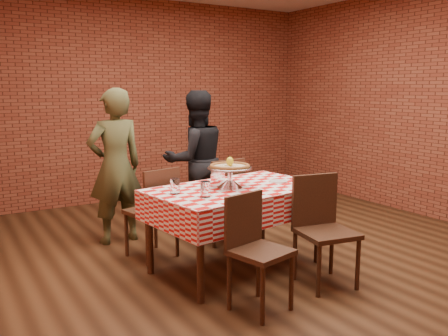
% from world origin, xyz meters
% --- Properties ---
extents(ground, '(6.00, 6.00, 0.00)m').
position_xyz_m(ground, '(0.00, 0.00, 0.00)').
color(ground, black).
rests_on(ground, ground).
extents(back_wall, '(5.50, 0.00, 5.50)m').
position_xyz_m(back_wall, '(0.00, 3.00, 1.45)').
color(back_wall, maroon).
rests_on(back_wall, ground).
extents(table, '(1.64, 1.11, 0.75)m').
position_xyz_m(table, '(-0.30, -0.12, 0.38)').
color(table, '#412415').
rests_on(table, ground).
extents(tablecloth, '(1.68, 1.15, 0.26)m').
position_xyz_m(tablecloth, '(-0.30, -0.12, 0.63)').
color(tablecloth, red).
rests_on(tablecloth, table).
extents(pizza_stand, '(0.54, 0.54, 0.18)m').
position_xyz_m(pizza_stand, '(-0.36, -0.09, 0.85)').
color(pizza_stand, silver).
rests_on(pizza_stand, tablecloth).
extents(pizza, '(0.48, 0.48, 0.03)m').
position_xyz_m(pizza, '(-0.36, -0.09, 0.94)').
color(pizza, '#C6B48C').
rests_on(pizza, pizza_stand).
extents(lemon, '(0.09, 0.09, 0.08)m').
position_xyz_m(lemon, '(-0.36, -0.09, 0.99)').
color(lemon, yellow).
rests_on(lemon, pizza).
extents(water_glass_left, '(0.09, 0.09, 0.13)m').
position_xyz_m(water_glass_left, '(-0.73, -0.31, 0.82)').
color(water_glass_left, white).
rests_on(water_glass_left, tablecloth).
extents(water_glass_right, '(0.09, 0.09, 0.13)m').
position_xyz_m(water_glass_right, '(-0.89, -0.07, 0.82)').
color(water_glass_right, white).
rests_on(water_glass_right, tablecloth).
extents(side_plate, '(0.19, 0.19, 0.01)m').
position_xyz_m(side_plate, '(0.16, -0.13, 0.76)').
color(side_plate, white).
rests_on(side_plate, tablecloth).
extents(sweetener_packet_a, '(0.06, 0.05, 0.00)m').
position_xyz_m(sweetener_packet_a, '(0.32, -0.20, 0.76)').
color(sweetener_packet_a, white).
rests_on(sweetener_packet_a, tablecloth).
extents(sweetener_packet_b, '(0.06, 0.05, 0.00)m').
position_xyz_m(sweetener_packet_b, '(0.34, -0.19, 0.76)').
color(sweetener_packet_b, white).
rests_on(sweetener_packet_b, tablecloth).
extents(condiment_caddy, '(0.13, 0.12, 0.15)m').
position_xyz_m(condiment_caddy, '(-0.33, 0.17, 0.83)').
color(condiment_caddy, silver).
rests_on(condiment_caddy, tablecloth).
extents(chair_near_left, '(0.46, 0.46, 0.86)m').
position_xyz_m(chair_near_left, '(-0.61, -0.92, 0.43)').
color(chair_near_left, '#412415').
rests_on(chair_near_left, ground).
extents(chair_near_right, '(0.50, 0.50, 0.91)m').
position_xyz_m(chair_near_right, '(0.12, -0.83, 0.46)').
color(chair_near_right, '#412415').
rests_on(chair_near_right, ground).
extents(chair_far_left, '(0.49, 0.49, 0.89)m').
position_xyz_m(chair_far_left, '(-0.85, 0.57, 0.45)').
color(chair_far_left, '#412415').
rests_on(chair_far_left, ground).
extents(chair_far_right, '(0.47, 0.47, 0.91)m').
position_xyz_m(chair_far_right, '(-0.05, 0.66, 0.45)').
color(chair_far_right, '#412415').
rests_on(chair_far_right, ground).
extents(diner_olive, '(0.62, 0.43, 1.64)m').
position_xyz_m(diner_olive, '(-0.98, 1.19, 0.82)').
color(diner_olive, '#444525').
rests_on(diner_olive, ground).
extents(diner_black, '(0.82, 0.66, 1.61)m').
position_xyz_m(diner_black, '(-0.02, 1.21, 0.80)').
color(diner_black, black).
rests_on(diner_black, ground).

